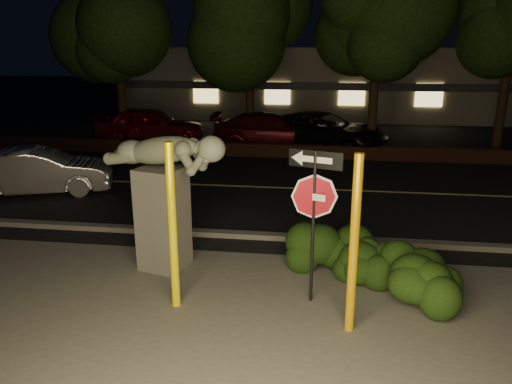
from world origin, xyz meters
The scene contains 21 objects.
ground centered at (0.00, 10.00, 0.00)m, with size 90.00×90.00×0.00m, color black.
patio centered at (0.00, -1.00, 0.01)m, with size 14.00×6.00×0.02m, color #4C4944.
road centered at (0.00, 7.00, 0.01)m, with size 80.00×8.00×0.01m, color black.
lane_marking centered at (0.00, 7.00, 0.02)m, with size 80.00×0.12×0.01m, color #D0CB53.
curb centered at (0.00, 2.90, 0.06)m, with size 80.00×0.25×0.12m, color #4C4944.
brick_wall centered at (0.00, 11.30, 0.25)m, with size 40.00×0.35×0.50m, color #462216.
parking_lot centered at (0.00, 17.00, 0.01)m, with size 40.00×12.00×0.01m, color black.
building centered at (0.00, 24.99, 2.00)m, with size 22.00×10.20×4.00m.
tree_far_a centered at (-8.00, 13.00, 5.34)m, with size 4.60×4.60×7.43m.
tree_far_c centered at (2.50, 12.80, 5.66)m, with size 4.80×4.80×7.84m.
yellow_pole_left centered at (-1.73, -0.30, 1.40)m, with size 0.14×0.14×2.81m, color #FFE605.
yellow_pole_right centered at (1.12, -0.66, 1.40)m, with size 0.14×0.14×2.80m, color #D99C08.
signpost centered at (0.51, 0.17, 1.88)m, with size 0.86×0.30×2.64m.
sculpture centered at (-2.33, 1.14, 1.67)m, with size 2.52×1.30×2.71m.
hedge_center centered at (0.89, 1.34, 0.51)m, with size 1.96×0.92×1.02m, color black.
hedge_right centered at (1.85, 1.04, 0.57)m, with size 1.75×0.94×1.15m, color black.
hedge_far_right centered at (2.40, 0.06, 0.46)m, with size 1.33×0.83×0.92m, color black.
silver_sedan centered at (-7.55, 5.49, 0.67)m, with size 1.41×4.05×1.33m, color #AEAEB3.
parked_car_red centered at (-6.95, 13.32, 0.80)m, with size 1.88×4.67×1.59m, color maroon.
parked_car_darkred centered at (-1.54, 13.06, 0.73)m, with size 2.04×5.02×1.46m, color #40090E.
parked_car_dark centered at (0.52, 13.03, 0.76)m, with size 2.51×5.43×1.51m, color black.
Camera 1 is at (0.63, -7.54, 4.27)m, focal length 35.00 mm.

